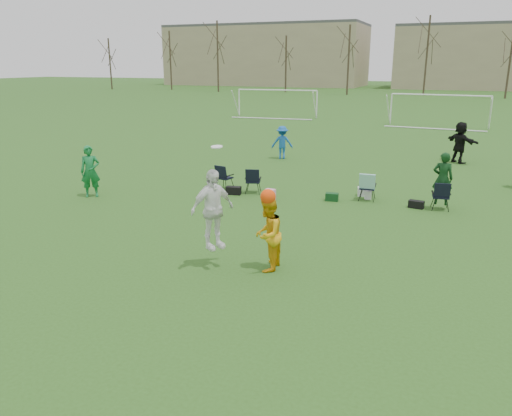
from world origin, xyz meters
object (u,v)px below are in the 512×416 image
at_px(fielder_green_near, 90,171).
at_px(fielder_black, 460,142).
at_px(fielder_blue, 282,142).
at_px(goal_left, 277,95).
at_px(goal_mid, 440,101).
at_px(center_contest, 241,221).

xyz_separation_m(fielder_green_near, fielder_black, (12.52, 12.11, 0.06)).
height_order(fielder_blue, goal_left, goal_left).
distance_m(fielder_green_near, goal_mid, 29.25).
distance_m(goal_left, goal_mid, 14.14).
height_order(goal_left, goal_mid, same).
bearing_deg(fielder_black, fielder_blue, 59.40).
relative_size(fielder_green_near, fielder_black, 0.94).
height_order(fielder_black, goal_mid, goal_mid).
bearing_deg(center_contest, goal_mid, 84.63).
bearing_deg(center_contest, fielder_black, 73.96).
distance_m(fielder_green_near, goal_left, 29.36).
bearing_deg(fielder_black, fielder_green_near, 88.46).
relative_size(fielder_black, goal_mid, 0.27).
height_order(fielder_green_near, fielder_blue, fielder_green_near).
relative_size(center_contest, goal_mid, 0.40).
bearing_deg(fielder_green_near, goal_mid, 33.32).
distance_m(fielder_black, goal_mid, 15.18).
xyz_separation_m(fielder_green_near, goal_mid, (10.80, 27.16, 0.97)).
xyz_separation_m(fielder_green_near, goal_left, (-3.20, 29.16, 0.97)).
relative_size(fielder_black, center_contest, 0.68).
distance_m(fielder_green_near, fielder_black, 17.42).
relative_size(fielder_green_near, fielder_blue, 1.13).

